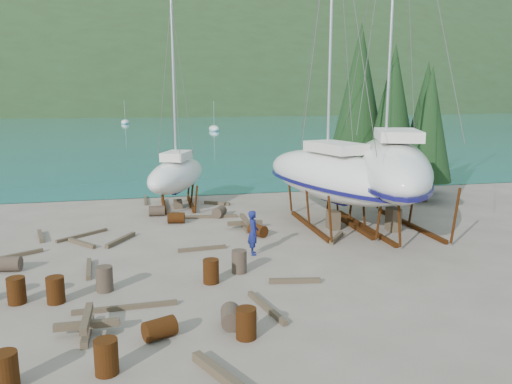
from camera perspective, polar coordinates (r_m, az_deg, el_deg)
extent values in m
plane|color=#695D53|center=(19.69, -1.93, -8.84)|extent=(600.00, 600.00, 0.00)
plane|color=#18647C|center=(333.31, -12.13, 9.48)|extent=(700.00, 700.00, 0.00)
ellipsoid|color=#24361B|center=(338.31, -12.14, 9.49)|extent=(800.00, 360.00, 110.00)
cube|color=beige|center=(208.94, -17.33, 9.10)|extent=(6.00, 5.00, 4.00)
cube|color=#A54C2D|center=(208.90, -17.37, 9.87)|extent=(6.60, 5.60, 1.60)
cube|color=beige|center=(210.94, -3.49, 9.58)|extent=(6.00, 5.00, 4.00)
cube|color=#A54C2D|center=(210.90, -3.50, 10.34)|extent=(6.60, 5.60, 1.60)
cylinder|color=black|center=(34.64, 14.95, 0.79)|extent=(0.36, 0.36, 1.60)
cone|color=black|center=(34.16, 15.37, 9.07)|extent=(3.60, 3.60, 8.40)
cylinder|color=black|center=(33.68, 18.77, 0.09)|extent=(0.36, 0.36, 1.36)
cone|color=black|center=(33.20, 19.21, 7.31)|extent=(3.06, 3.06, 7.14)
cylinder|color=black|center=(35.75, 11.36, 1.44)|extent=(0.36, 0.36, 1.84)
cone|color=black|center=(35.29, 11.71, 10.69)|extent=(4.14, 4.14, 9.66)
cylinder|color=black|center=(36.97, 18.37, 1.09)|extent=(0.36, 0.36, 1.44)
cone|color=black|center=(36.52, 18.79, 8.06)|extent=(3.24, 3.24, 7.56)
ellipsoid|color=silver|center=(99.33, -4.82, 7.21)|extent=(2.00, 5.00, 1.40)
cylinder|color=silver|center=(99.20, -4.84, 8.85)|extent=(0.08, 0.08, 5.00)
ellipsoid|color=silver|center=(128.46, -14.73, 7.71)|extent=(2.00, 5.00, 1.40)
cylinder|color=silver|center=(128.36, -14.79, 8.98)|extent=(0.08, 0.08, 5.00)
ellipsoid|color=silver|center=(25.75, 8.52, 1.87)|extent=(5.79, 11.11, 2.49)
cube|color=#100E48|center=(25.39, 8.90, -0.09)|extent=(0.74, 1.92, 1.00)
cube|color=silver|center=(25.06, 9.05, 5.06)|extent=(2.49, 3.54, 0.50)
cylinder|color=silver|center=(26.21, 8.58, 19.02)|extent=(0.14, 0.14, 12.80)
cube|color=#51270D|center=(25.90, 6.10, -3.82)|extent=(0.18, 5.87, 0.20)
cube|color=#51270D|center=(26.67, 10.55, -3.52)|extent=(0.18, 5.87, 0.20)
cube|color=brown|center=(25.70, 8.80, -3.18)|extent=(0.50, 0.80, 0.92)
ellipsoid|color=silver|center=(26.01, 15.07, 2.69)|extent=(7.68, 12.68, 2.89)
cube|color=#100E48|center=(25.63, 15.59, 0.30)|extent=(1.02, 2.14, 1.00)
cube|color=silver|center=(25.29, 15.90, 6.29)|extent=(3.13, 4.12, 0.50)
cube|color=#51270D|center=(26.04, 12.31, -3.93)|extent=(0.18, 6.72, 0.20)
cube|color=#51270D|center=(27.17, 17.09, -3.56)|extent=(0.18, 6.72, 0.20)
cube|color=brown|center=(25.94, 15.41, -3.04)|extent=(0.50, 0.80, 1.17)
ellipsoid|color=silver|center=(30.64, -9.05, 1.92)|extent=(5.06, 7.90, 1.95)
cube|color=#100E48|center=(30.35, -8.98, 0.83)|extent=(0.75, 1.36, 1.00)
cube|color=silver|center=(30.10, -9.08, 4.11)|extent=(2.07, 2.60, 0.50)
cylinder|color=silver|center=(30.67, -9.42, 12.44)|extent=(0.14, 0.14, 9.08)
cube|color=#51270D|center=(30.94, -10.49, -1.52)|extent=(0.18, 4.16, 0.20)
cube|color=#51270D|center=(31.04, -7.42, -1.39)|extent=(0.18, 4.16, 0.20)
cube|color=brown|center=(30.58, -8.91, -1.36)|extent=(0.50, 0.80, 0.47)
imported|color=navy|center=(21.23, -0.32, -4.66)|extent=(0.52, 0.73, 1.91)
cylinder|color=#51270D|center=(18.26, -25.70, -10.10)|extent=(0.58, 0.58, 0.88)
cylinder|color=#2D2823|center=(15.09, -2.91, -14.03)|extent=(0.69, 0.95, 0.58)
cylinder|color=#51270D|center=(13.22, -16.74, -17.58)|extent=(0.58, 0.58, 0.88)
cylinder|color=#51270D|center=(26.88, -9.10, -2.94)|extent=(0.97, 0.72, 0.58)
cylinder|color=#2D2823|center=(19.23, -1.93, -7.94)|extent=(0.58, 0.58, 0.88)
cylinder|color=#51270D|center=(24.11, 0.22, -4.40)|extent=(0.94, 1.05, 0.58)
cylinder|color=#51270D|center=(14.33, -1.13, -14.77)|extent=(0.58, 0.58, 0.88)
cylinder|color=#2D2823|center=(28.72, -11.25, -2.12)|extent=(0.91, 0.63, 0.58)
cylinder|color=#51270D|center=(17.80, -21.94, -10.34)|extent=(0.58, 0.58, 0.88)
cylinder|color=#2D2823|center=(28.02, -4.21, -2.26)|extent=(0.94, 1.05, 0.58)
cylinder|color=#51270D|center=(14.62, -10.95, -15.07)|extent=(1.04, 0.88, 0.58)
cylinder|color=#51270D|center=(13.48, -26.72, -17.76)|extent=(0.58, 0.58, 0.88)
cylinder|color=#51270D|center=(18.28, -5.16, -9.01)|extent=(0.58, 0.58, 0.88)
cylinder|color=#2D2823|center=(21.63, -26.40, -7.37)|extent=(0.96, 0.70, 0.58)
cylinder|color=#2D2823|center=(18.25, -16.93, -9.48)|extent=(0.58, 0.58, 0.88)
cube|color=brown|center=(23.85, 9.18, -5.20)|extent=(1.22, 1.55, 0.19)
cube|color=brown|center=(25.99, -23.39, -4.64)|extent=(0.65, 1.95, 0.19)
cube|color=brown|center=(16.71, -14.67, -12.63)|extent=(3.26, 0.28, 0.15)
cube|color=brown|center=(24.09, -19.30, -5.55)|extent=(1.38, 1.60, 0.17)
cube|color=brown|center=(16.18, 1.21, -13.05)|extent=(0.70, 2.53, 0.16)
cube|color=brown|center=(31.20, -4.50, -1.28)|extent=(1.53, 1.03, 0.19)
cube|color=brown|center=(18.36, 4.47, -10.07)|extent=(1.87, 0.49, 0.17)
cube|color=brown|center=(24.07, -15.21, -5.30)|extent=(1.31, 2.07, 0.19)
cube|color=brown|center=(32.89, -12.52, -0.91)|extent=(0.19, 2.68, 0.15)
cube|color=brown|center=(27.84, -5.30, -2.81)|extent=(3.06, 0.49, 0.16)
cube|color=brown|center=(22.14, -6.17, -6.44)|extent=(2.14, 0.35, 0.15)
cube|color=brown|center=(20.57, -18.56, -8.31)|extent=(0.36, 2.21, 0.17)
cube|color=brown|center=(25.47, -19.22, -4.70)|extent=(2.22, 1.87, 0.15)
cube|color=brown|center=(12.59, -3.64, -20.36)|extent=(1.31, 2.41, 0.23)
cube|color=brown|center=(23.33, -26.14, -6.61)|extent=(2.28, 1.44, 0.16)
cube|color=brown|center=(15.41, -18.70, -14.84)|extent=(0.20, 1.80, 0.20)
cube|color=brown|center=(15.33, -18.75, -14.17)|extent=(1.80, 0.20, 0.20)
cube|color=brown|center=(15.25, -18.80, -13.48)|extent=(0.20, 1.80, 0.20)
cube|color=brown|center=(25.51, -1.27, -3.99)|extent=(0.20, 1.80, 0.20)
cube|color=brown|center=(25.46, -1.27, -3.55)|extent=(1.80, 0.20, 0.20)
cube|color=brown|center=(25.41, -1.27, -3.12)|extent=(0.20, 1.80, 0.20)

